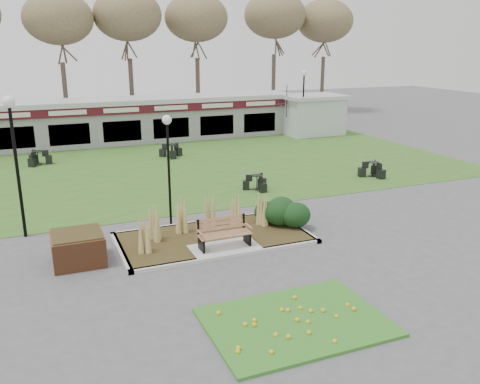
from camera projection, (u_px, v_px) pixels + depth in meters
name	position (u px, v px, depth m)	size (l,w,h in m)	color
ground	(226.00, 252.00, 16.12)	(100.00, 100.00, 0.00)	#515154
lawn	(145.00, 169.00, 26.76)	(34.00, 16.00, 0.02)	#375E1D
flower_bed	(296.00, 321.00, 12.02)	(4.20, 3.00, 0.16)	#24671D
planting_bed	(247.00, 223.00, 17.68)	(6.75, 3.40, 1.27)	#342914
park_bench	(224.00, 232.00, 16.17)	(1.70, 0.66, 0.93)	#8F5D40
brick_planter	(78.00, 248.00, 15.26)	(1.50, 1.50, 0.95)	brown
food_pavilion	(118.00, 121.00, 33.41)	(24.60, 3.40, 2.90)	gray
service_hut	(312.00, 114.00, 36.61)	(4.40, 3.40, 2.83)	silver
tree_backdrop	(94.00, 16.00, 38.59)	(47.24, 5.24, 10.36)	#47382B
lamp_post_near_left	(13.00, 136.00, 16.46)	(0.40, 0.40, 4.79)	black
lamp_post_mid_right	(168.00, 146.00, 17.78)	(0.33, 0.33, 4.01)	black
lamp_post_far_right	(304.00, 89.00, 34.70)	(0.38, 0.38, 4.63)	black
bistro_set_a	(38.00, 160.00, 27.62)	(1.26, 1.40, 0.75)	black
bistro_set_b	(257.00, 185.00, 22.90)	(1.25, 1.15, 0.67)	black
bistro_set_c	(171.00, 153.00, 29.45)	(1.37, 1.25, 0.73)	black
bistro_set_d	(373.00, 172.00, 25.16)	(1.35, 1.32, 0.73)	black
patio_umbrella	(286.00, 114.00, 35.66)	(2.60, 2.62, 2.46)	black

